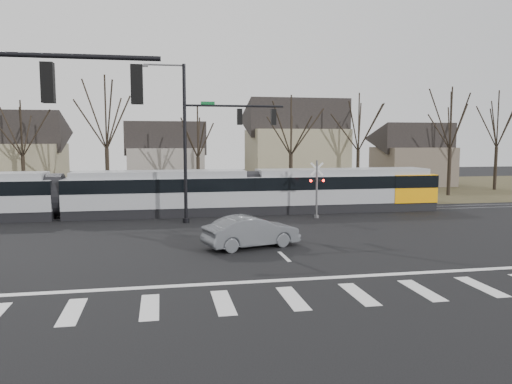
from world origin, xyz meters
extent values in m
plane|color=black|center=(0.00, 0.00, 0.00)|extent=(140.00, 140.00, 0.00)
cube|color=#38331E|center=(0.00, 32.00, 0.01)|extent=(140.00, 28.00, 0.01)
cube|color=silver|center=(-8.40, -4.00, 0.01)|extent=(0.60, 2.60, 0.01)
cube|color=silver|center=(-6.00, -4.00, 0.01)|extent=(0.60, 2.60, 0.01)
cube|color=silver|center=(-3.60, -4.00, 0.01)|extent=(0.60, 2.60, 0.01)
cube|color=silver|center=(-1.20, -4.00, 0.01)|extent=(0.60, 2.60, 0.01)
cube|color=silver|center=(1.20, -4.00, 0.01)|extent=(0.60, 2.60, 0.01)
cube|color=silver|center=(3.60, -4.00, 0.01)|extent=(0.60, 2.60, 0.01)
cube|color=silver|center=(6.00, -4.00, 0.01)|extent=(0.60, 2.60, 0.01)
cube|color=silver|center=(0.00, -1.80, 0.01)|extent=(28.00, 0.35, 0.01)
cube|color=silver|center=(0.00, 2.00, 0.01)|extent=(0.18, 2.00, 0.01)
cube|color=silver|center=(0.00, 6.00, 0.01)|extent=(0.18, 2.00, 0.01)
cube|color=silver|center=(0.00, 10.00, 0.01)|extent=(0.18, 2.00, 0.01)
cube|color=silver|center=(0.00, 14.00, 0.01)|extent=(0.18, 2.00, 0.01)
cube|color=silver|center=(0.00, 18.00, 0.01)|extent=(0.18, 2.00, 0.01)
cube|color=silver|center=(0.00, 22.00, 0.01)|extent=(0.18, 2.00, 0.01)
cube|color=silver|center=(0.00, 26.00, 0.01)|extent=(0.18, 2.00, 0.01)
cube|color=silver|center=(0.00, 30.00, 0.01)|extent=(0.18, 2.00, 0.01)
cube|color=#59595E|center=(0.00, 15.10, 0.03)|extent=(90.00, 0.12, 0.06)
cube|color=#59595E|center=(0.00, 16.50, 0.03)|extent=(90.00, 0.12, 0.06)
cube|color=gray|center=(-5.62, 16.00, 1.60)|extent=(13.13, 3.06, 3.20)
cube|color=black|center=(-5.62, 16.00, 2.24)|extent=(13.15, 3.11, 0.93)
cube|color=gray|center=(8.06, 16.00, 1.60)|extent=(14.23, 3.06, 3.20)
cube|color=black|center=(8.06, 16.00, 2.24)|extent=(14.25, 3.11, 0.93)
cube|color=#F89C07|center=(13.42, 16.00, 1.70)|extent=(3.50, 3.13, 2.13)
imported|color=#53565B|center=(-1.13, 4.30, 0.80)|extent=(4.36, 5.78, 1.60)
cylinder|color=black|center=(-8.75, -6.00, 7.60)|extent=(6.50, 0.14, 0.14)
cube|color=black|center=(-8.43, -6.00, 6.90)|extent=(0.32, 0.32, 1.05)
sphere|color=#FF0C07|center=(-8.43, -6.00, 7.23)|extent=(0.22, 0.22, 0.22)
cube|color=black|center=(-6.15, -6.00, 6.90)|extent=(0.32, 0.32, 1.05)
sphere|color=#FF0C07|center=(-6.15, -6.00, 7.23)|extent=(0.22, 0.22, 0.22)
cylinder|color=black|center=(-4.00, 12.50, 5.10)|extent=(0.22, 0.22, 10.20)
cylinder|color=black|center=(-4.00, 12.50, 0.15)|extent=(0.44, 0.44, 0.30)
cylinder|color=black|center=(-0.75, 12.50, 7.60)|extent=(6.50, 0.14, 0.14)
cube|color=#0C5926|center=(-2.50, 12.50, 7.75)|extent=(0.90, 0.03, 0.22)
cube|color=black|center=(-0.42, 12.50, 6.90)|extent=(0.32, 0.32, 1.05)
sphere|color=#FF0C07|center=(-0.42, 12.50, 7.23)|extent=(0.22, 0.22, 0.22)
cube|color=black|center=(1.85, 12.50, 6.90)|extent=(0.32, 0.32, 1.05)
sphere|color=#FF0C07|center=(1.85, 12.50, 7.23)|extent=(0.22, 0.22, 0.22)
cube|color=#59595B|center=(-6.50, 12.50, 10.02)|extent=(0.55, 0.22, 0.14)
cylinder|color=#59595B|center=(5.00, 12.80, 2.00)|extent=(0.14, 0.14, 4.00)
cylinder|color=#59595B|center=(5.00, 12.80, 0.10)|extent=(0.36, 0.36, 0.20)
cube|color=silver|center=(5.00, 12.80, 3.40)|extent=(0.95, 0.04, 0.95)
cube|color=silver|center=(5.00, 12.80, 3.40)|extent=(0.95, 0.04, 0.95)
cube|color=black|center=(5.00, 12.80, 2.60)|extent=(1.00, 0.10, 0.12)
sphere|color=#FF0C07|center=(4.55, 12.72, 2.60)|extent=(0.18, 0.18, 0.18)
sphere|color=#FF0C07|center=(5.45, 12.72, 2.60)|extent=(0.18, 0.18, 0.18)
cube|color=gray|center=(-20.00, 34.00, 2.50)|extent=(9.00, 8.00, 5.00)
cube|color=gray|center=(-5.00, 36.00, 2.25)|extent=(8.00, 7.00, 4.50)
cube|color=gray|center=(9.00, 33.00, 3.25)|extent=(10.00, 8.00, 6.50)
cube|color=brown|center=(24.00, 35.00, 2.25)|extent=(8.00, 7.00, 4.50)
camera|label=1|loc=(-5.55, -20.08, 5.42)|focal=35.00mm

